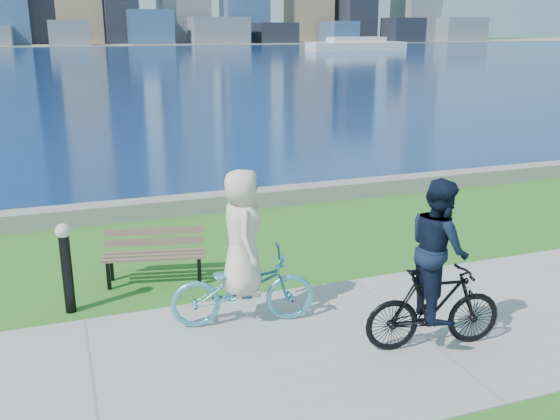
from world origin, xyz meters
The scene contains 10 objects.
ground centered at (0.00, 0.00, 0.00)m, with size 320.00×320.00×0.00m, color #226219.
concrete_path centered at (0.00, 0.00, 0.01)m, with size 80.00×3.50×0.02m, color gray.
seawall centered at (0.00, 6.20, 0.17)m, with size 90.00×0.50×0.35m, color slate.
bay_water centered at (0.00, 72.00, 0.00)m, with size 320.00×131.00×0.01m, color navy.
far_shore centered at (0.00, 130.00, 0.06)m, with size 320.00×30.00×0.12m, color gray.
ferry_far centered at (39.68, 80.86, 0.84)m, with size 14.88×4.25×2.02m.
park_bench centered at (-2.87, 2.81, 0.48)m, with size 1.60×0.84×0.79m.
bollard_lamp centered at (-4.15, 2.10, 0.73)m, with size 0.21×0.21×1.27m.
cyclist_woman centered at (-2.02, 0.95, 0.79)m, with size 0.94×1.95×2.07m.
cyclist_man centered at (-0.05, -0.44, 0.91)m, with size 0.76×1.75×2.10m.
Camera 1 is at (-4.11, -6.22, 3.78)m, focal length 40.00 mm.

